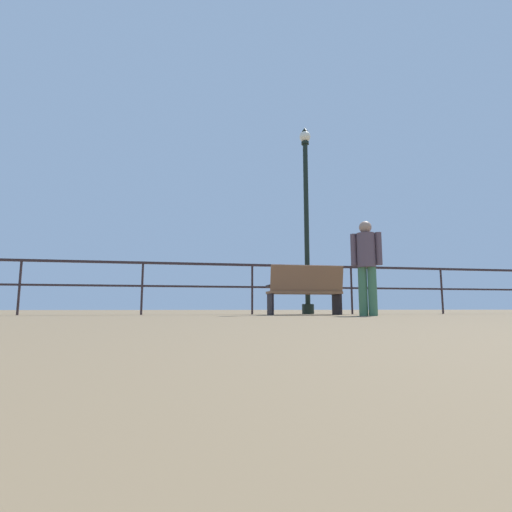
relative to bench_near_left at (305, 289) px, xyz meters
The scene contains 4 objects.
pier_railing 0.84m from the bench_near_left, 75.37° to the left, with size 24.76×0.05×1.07m.
bench_near_left is the anchor object (origin of this frame).
lamppost_center 2.05m from the bench_near_left, 69.20° to the left, with size 0.27×0.27×4.39m.
person_by_bench 1.43m from the bench_near_left, 56.84° to the right, with size 0.46×0.33×1.64m.
Camera 1 is at (-2.59, 1.15, 0.13)m, focal length 27.20 mm.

